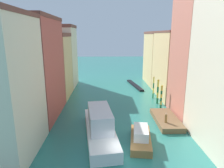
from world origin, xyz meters
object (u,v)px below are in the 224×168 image
mooring_pole_2 (153,87)px  vaporetto_white (100,126)px  motorboat_0 (141,137)px  mooring_pole_0 (161,96)px  mooring_pole_1 (158,91)px  waterfront_dock (166,120)px  person_on_dock (166,118)px  gondola_black (135,85)px

mooring_pole_2 → vaporetto_white: (-10.46, -15.56, -0.85)m
vaporetto_white → motorboat_0: size_ratio=1.96×
mooring_pole_0 → mooring_pole_1: 2.51m
vaporetto_white → motorboat_0: (4.92, -1.84, -0.69)m
waterfront_dock → person_on_dock: 2.14m
mooring_pole_0 → mooring_pole_2: mooring_pole_2 is taller
person_on_dock → mooring_pole_0: mooring_pole_0 is taller
waterfront_dock → mooring_pole_2: bearing=86.6°
gondola_black → motorboat_0: motorboat_0 is taller
person_on_dock → mooring_pole_0: bearing=79.8°
mooring_pole_1 → gondola_black: mooring_pole_1 is taller
mooring_pole_0 → gondola_black: size_ratio=0.38×
person_on_dock → motorboat_0: 5.93m
waterfront_dock → mooring_pole_0: mooring_pole_0 is taller
vaporetto_white → person_on_dock: bearing=13.9°
mooring_pole_2 → vaporetto_white: 18.77m
person_on_dock → mooring_pole_2: size_ratio=0.32×
person_on_dock → vaporetto_white: bearing=-166.1°
mooring_pole_0 → gondola_black: 16.25m
person_on_dock → mooring_pole_1: size_ratio=0.30×
mooring_pole_2 → gondola_black: 10.69m
mooring_pole_2 → motorboat_0: 18.33m
person_on_dock → mooring_pole_0: 7.72m
motorboat_0 → mooring_pole_2: bearing=72.3°
person_on_dock → vaporetto_white: 9.43m
mooring_pole_1 → motorboat_0: bearing=-111.6°
motorboat_0 → mooring_pole_1: bearing=68.4°
mooring_pole_0 → vaporetto_white: size_ratio=0.33×
waterfront_dock → motorboat_0: bearing=-129.6°
waterfront_dock → mooring_pole_0: bearing=82.7°
mooring_pole_0 → mooring_pole_1: (0.00, 2.50, 0.23)m
mooring_pole_1 → gondola_black: 13.85m
mooring_pole_0 → motorboat_0: size_ratio=0.64×
mooring_pole_2 → gondola_black: size_ratio=0.41×
mooring_pole_1 → waterfront_dock: bearing=-95.1°
person_on_dock → mooring_pole_1: mooring_pole_1 is taller
mooring_pole_1 → gondola_black: (-2.37, 13.47, -2.19)m
motorboat_0 → gondola_black: bearing=83.3°
waterfront_dock → person_on_dock: (-0.62, -1.78, 1.03)m
mooring_pole_2 → mooring_pole_1: bearing=-89.1°
waterfront_dock → motorboat_0: motorboat_0 is taller
waterfront_dock → mooring_pole_1: bearing=84.9°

